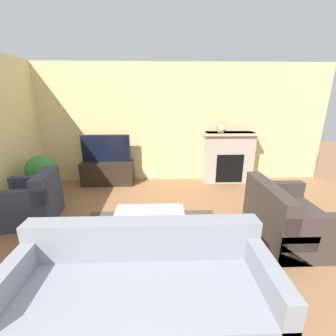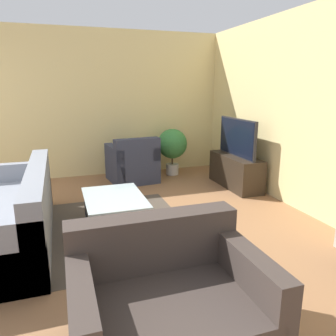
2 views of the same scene
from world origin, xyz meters
name	(u,v)px [view 1 (image 1 of 2)]	position (x,y,z in m)	size (l,w,h in m)	color
wall_back	(153,124)	(0.00, 5.21, 1.35)	(8.19, 0.06, 2.70)	beige
area_rug	(150,244)	(0.01, 2.57, 0.00)	(2.18, 1.89, 0.00)	#4C4238
fireplace	(228,156)	(1.78, 4.99, 0.62)	(1.26, 0.44, 1.19)	#B2A899
tv_stand	(108,173)	(-1.06, 4.89, 0.27)	(1.18, 0.42, 0.54)	#2D2319
tv	(106,149)	(-1.06, 4.89, 0.85)	(1.09, 0.06, 0.63)	#232328
couch_sectional	(142,291)	(-0.01, 1.50, 0.29)	(2.28, 0.93, 0.82)	gray
couch_loveseat	(287,220)	(1.98, 2.66, 0.29)	(0.92, 1.21, 0.82)	#3D332D
armchair_by_window	(32,203)	(-1.94, 3.30, 0.30)	(0.89, 0.88, 0.82)	#33384C
coffee_table	(149,218)	(0.01, 2.64, 0.37)	(0.98, 0.69, 0.41)	#333338
potted_plant	(41,171)	(-2.16, 4.13, 0.58)	(0.57, 0.57, 0.89)	beige
mantel_clock	(221,127)	(1.56, 4.99, 1.30)	(0.19, 0.07, 0.22)	#B79338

